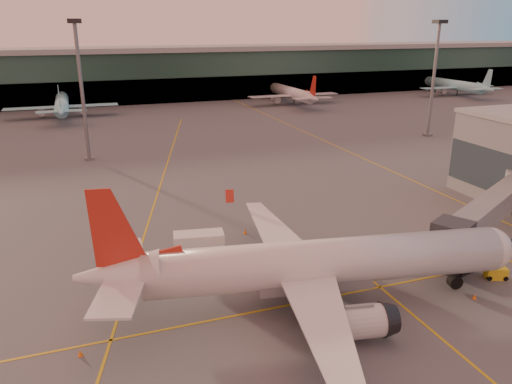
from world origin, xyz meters
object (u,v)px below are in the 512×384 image
object	(u,v)px
catering_truck	(200,248)
main_airplane	(311,265)
pushback_tug	(460,267)
gpu_cart	(496,273)

from	to	relation	value
catering_truck	main_airplane	bearing A→B (deg)	-43.84
catering_truck	pushback_tug	xyz separation A→B (m)	(25.19, -10.20, -1.61)
main_airplane	catering_truck	distance (m)	13.15
gpu_cart	pushback_tug	world-z (taller)	pushback_tug
main_airplane	gpu_cart	world-z (taller)	main_airplane
main_airplane	catering_truck	size ratio (longest dim) A/B	7.36
main_airplane	pushback_tug	world-z (taller)	main_airplane
main_airplane	pushback_tug	bearing A→B (deg)	10.81
gpu_cart	pushback_tug	distance (m)	3.46
main_airplane	catering_truck	world-z (taller)	main_airplane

